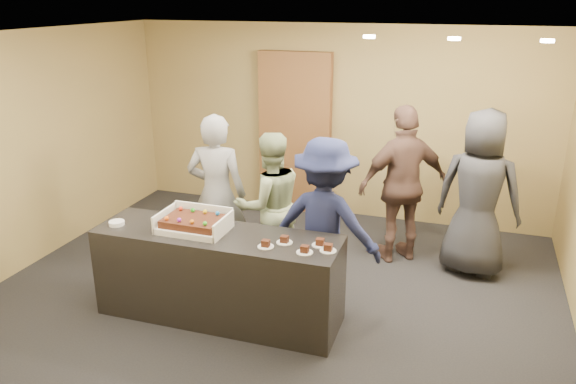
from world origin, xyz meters
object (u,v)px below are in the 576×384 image
object	(u,v)px
serving_counter	(219,276)
sheet_cake	(194,221)
plate_stack	(117,223)
person_navy_man	(325,225)
storage_cabinet	(295,134)
person_sage_man	(270,205)
person_brown_extra	(403,185)
person_server_grey	(217,194)
cake_box	(195,225)
person_dark_suit	(479,194)

from	to	relation	value
serving_counter	sheet_cake	bearing A→B (deg)	179.21
plate_stack	person_navy_man	bearing A→B (deg)	19.77
storage_cabinet	person_navy_man	size ratio (longest dim) A/B	1.31
plate_stack	storage_cabinet	bearing A→B (deg)	75.80
person_sage_man	person_brown_extra	distance (m)	1.61
storage_cabinet	person_server_grey	size ratio (longest dim) A/B	1.26
person_navy_man	serving_counter	bearing A→B (deg)	36.79
cake_box	person_brown_extra	bearing A→B (deg)	47.08
storage_cabinet	person_brown_extra	distance (m)	2.10
sheet_cake	person_dark_suit	bearing A→B (deg)	35.12
sheet_cake	plate_stack	world-z (taller)	sheet_cake
serving_counter	person_navy_man	bearing A→B (deg)	31.49
storage_cabinet	plate_stack	size ratio (longest dim) A/B	15.09
storage_cabinet	sheet_cake	world-z (taller)	storage_cabinet
person_dark_suit	cake_box	bearing A→B (deg)	44.68
cake_box	plate_stack	bearing A→B (deg)	-169.44
plate_stack	person_sage_man	xyz separation A→B (m)	(1.18, 1.16, -0.08)
person_brown_extra	serving_counter	bearing A→B (deg)	17.36
person_server_grey	person_navy_man	world-z (taller)	person_server_grey
storage_cabinet	person_sage_man	distance (m)	2.10
serving_counter	person_navy_man	distance (m)	1.16
cake_box	person_dark_suit	world-z (taller)	person_dark_suit
person_navy_man	person_brown_extra	bearing A→B (deg)	-109.54
storage_cabinet	person_dark_suit	distance (m)	2.87
storage_cabinet	person_dark_suit	xyz separation A→B (m)	(2.58, -1.26, -0.20)
cake_box	person_server_grey	bearing A→B (deg)	102.95
cake_box	person_navy_man	size ratio (longest dim) A/B	0.37
plate_stack	person_dark_suit	distance (m)	3.91
storage_cabinet	person_server_grey	distance (m)	2.15
person_dark_suit	plate_stack	bearing A→B (deg)	39.83
storage_cabinet	person_server_grey	xyz separation A→B (m)	(-0.23, -2.12, -0.24)
sheet_cake	plate_stack	bearing A→B (deg)	-171.14
serving_counter	person_dark_suit	size ratio (longest dim) A/B	1.25
sheet_cake	person_brown_extra	size ratio (longest dim) A/B	0.30
person_server_grey	person_brown_extra	world-z (taller)	person_brown_extra
serving_counter	storage_cabinet	xyz separation A→B (m)	(-0.22, 3.08, 0.71)
person_server_grey	storage_cabinet	bearing A→B (deg)	-105.69
sheet_cake	person_server_grey	world-z (taller)	person_server_grey
storage_cabinet	person_server_grey	bearing A→B (deg)	-96.30
person_server_grey	person_navy_man	bearing A→B (deg)	155.01
person_navy_man	sheet_cake	bearing A→B (deg)	31.02
serving_counter	sheet_cake	distance (m)	0.60
serving_counter	plate_stack	size ratio (longest dim) A/B	15.60
sheet_cake	person_navy_man	distance (m)	1.30
person_navy_man	person_brown_extra	size ratio (longest dim) A/B	0.94
person_server_grey	person_sage_man	xyz separation A→B (m)	(0.61, 0.08, -0.09)
person_sage_man	person_navy_man	world-z (taller)	person_navy_man
cake_box	person_server_grey	size ratio (longest dim) A/B	0.36
plate_stack	person_navy_man	size ratio (longest dim) A/B	0.09
person_sage_man	person_dark_suit	bearing A→B (deg)	160.39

